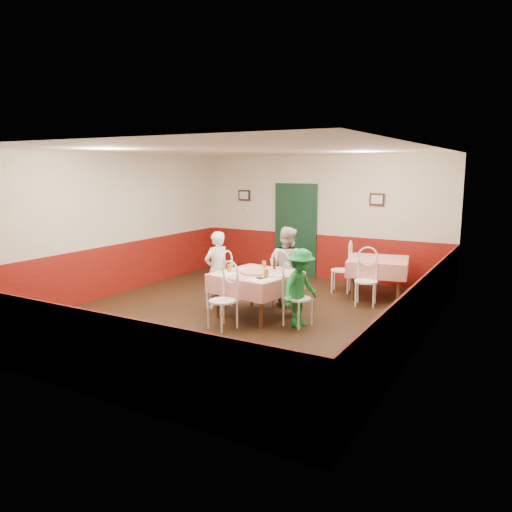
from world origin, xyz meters
The scene contains 39 objects.
floor centered at (0.00, 0.00, 0.00)m, with size 7.00×7.00×0.00m, color black.
ceiling centered at (0.00, 0.00, 2.80)m, with size 7.00×7.00×0.00m, color white.
back_wall centered at (0.00, 3.50, 1.40)m, with size 6.00×0.10×2.80m, color beige.
front_wall centered at (0.00, -3.50, 1.40)m, with size 6.00×0.10×2.80m, color beige.
left_wall centered at (-3.00, 0.00, 1.40)m, with size 0.10×7.00×2.80m, color beige.
right_wall centered at (3.00, 0.00, 1.40)m, with size 0.10×7.00×2.80m, color beige.
wainscot_back centered at (0.00, 3.48, 0.50)m, with size 6.00×0.03×1.00m, color maroon.
wainscot_front centered at (0.00, -3.48, 0.50)m, with size 6.00×0.03×1.00m, color maroon.
wainscot_left centered at (-2.98, 0.00, 0.50)m, with size 0.03×7.00×1.00m, color maroon.
wainscot_right centered at (2.98, 0.00, 0.50)m, with size 0.03×7.00×1.00m, color maroon.
door centered at (-0.60, 3.45, 1.05)m, with size 0.96×0.06×2.10m, color black.
picture_left centered at (-2.00, 3.45, 1.85)m, with size 0.32×0.03×0.26m, color black.
picture_right centered at (1.30, 3.45, 1.85)m, with size 0.32×0.03×0.26m, color black.
thermostat centered at (-1.90, 3.45, 1.50)m, with size 0.10×0.03×0.10m, color white.
main_table centered at (0.25, 0.07, 0.38)m, with size 1.22×1.22×0.77m, color red.
second_table centered at (1.67, 2.43, 0.38)m, with size 1.12×1.12×0.77m, color red.
chair_left centered at (-0.59, 0.20, 0.45)m, with size 0.42×0.42×0.90m, color white, non-canonical shape.
chair_right centered at (1.09, -0.05, 0.45)m, with size 0.42×0.42×0.90m, color white, non-canonical shape.
chair_far centered at (0.38, 0.91, 0.45)m, with size 0.42×0.42×0.90m, color white, non-canonical shape.
chair_near centered at (0.12, -0.77, 0.45)m, with size 0.42×0.42×0.90m, color white, non-canonical shape.
chair_second_a centered at (0.92, 2.43, 0.45)m, with size 0.42×0.42×0.90m, color white, non-canonical shape.
chair_second_b centered at (1.67, 1.68, 0.45)m, with size 0.42×0.42×0.90m, color white, non-canonical shape.
pizza centered at (0.25, 0.01, 0.78)m, with size 0.45×0.45×0.03m, color #B74723.
plate_left centered at (-0.14, 0.13, 0.77)m, with size 0.25×0.25×0.01m, color white.
plate_right centered at (0.65, 0.03, 0.77)m, with size 0.25×0.25×0.01m, color white.
plate_far centered at (0.33, 0.51, 0.77)m, with size 0.25×0.25×0.01m, color white.
glass_a centered at (-0.18, -0.09, 0.83)m, with size 0.07×0.07×0.13m, color #BF7219.
glass_b centered at (0.59, -0.20, 0.83)m, with size 0.08×0.08×0.15m, color #BF7219.
glass_c centered at (0.17, 0.50, 0.82)m, with size 0.07×0.07×0.13m, color #BF7219.
beer_bottle centered at (0.40, 0.46, 0.86)m, with size 0.05×0.05×0.20m, color #381C0A.
shaker_a centered at (-0.25, -0.30, 0.81)m, with size 0.04×0.04×0.09m, color silver.
shaker_b centered at (-0.18, -0.30, 0.81)m, with size 0.04×0.04×0.09m, color silver.
shaker_c centered at (-0.25, -0.18, 0.81)m, with size 0.04×0.04×0.09m, color #B23319.
menu_left centered at (-0.16, -0.27, 0.76)m, with size 0.30×0.40×0.00m, color white.
menu_right centered at (0.58, -0.33, 0.76)m, with size 0.30×0.40×0.00m, color white.
wallet centered at (0.53, -0.28, 0.77)m, with size 0.11×0.09×0.02m, color black.
diner_left centered at (-0.64, 0.21, 0.70)m, with size 0.51×0.33×1.40m, color gray.
diner_far centered at (0.39, 0.96, 0.73)m, with size 0.71×0.55×1.46m, color gray.
diner_right centered at (1.14, -0.06, 0.63)m, with size 0.81×0.47×1.26m, color gray.
Camera 1 is at (4.33, -7.10, 2.50)m, focal length 35.00 mm.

